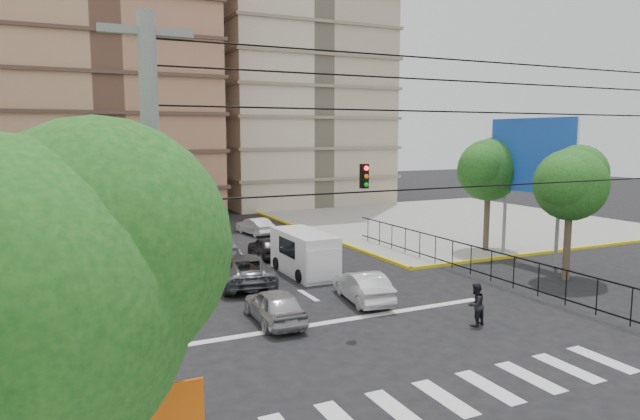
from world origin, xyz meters
TOP-DOWN VIEW (x-y plane):
  - ground at (0.00, 0.00)m, footprint 160.00×160.00m
  - sidewalk_ne at (20.00, 20.00)m, footprint 26.00×26.00m
  - crosswalk_stripes at (0.00, -6.00)m, footprint 12.00×2.40m
  - stop_line at (0.00, 1.20)m, footprint 13.00×0.40m
  - park_fence at (9.00, 4.50)m, footprint 0.10×22.50m
  - billboard at (14.45, 6.00)m, footprint 0.36×6.20m
  - tree_sw_near at (-10.90, -9.99)m, footprint 5.63×4.60m
  - tree_park_a at (13.08, 2.01)m, footprint 4.41×3.60m
  - tree_park_c at (14.09, 9.01)m, footprint 4.65×3.80m
  - tree_tudor at (-11.90, 16.01)m, footprint 5.39×4.40m
  - traffic_light_nw at (-7.80, 7.80)m, footprint 0.28×0.22m
  - traffic_light_hanging at (0.00, -2.04)m, footprint 18.00×9.12m
  - utility_pole_sw at (-9.00, -9.00)m, footprint 1.40×0.28m
  - van_right_lane at (1.50, 8.54)m, footprint 2.11×4.99m
  - van_left_lane at (-2.40, 19.34)m, footprint 2.37×4.85m
  - car_silver_front_left at (-2.75, 2.13)m, footprint 1.81×4.09m
  - car_white_front_right at (1.78, 3.11)m, footprint 2.03×4.30m
  - car_grey_mid_left at (-2.08, 8.19)m, footprint 3.30×5.78m
  - car_silver_rear_left at (-1.58, 14.39)m, footprint 2.39×5.02m
  - car_darkgrey_mid_right at (1.10, 13.59)m, footprint 1.60×3.70m
  - car_white_rear_right at (3.12, 21.41)m, footprint 1.92×3.93m
  - pedestrian_crosswalk at (4.07, -1.57)m, footprint 0.96×0.83m

SIDE VIEW (x-z plane):
  - ground at x=0.00m, z-range 0.00..0.00m
  - park_fence at x=9.00m, z-range -0.83..0.83m
  - crosswalk_stripes at x=0.00m, z-range 0.00..0.01m
  - stop_line at x=0.00m, z-range 0.00..0.01m
  - sidewalk_ne at x=20.00m, z-range 0.00..0.15m
  - car_white_rear_right at x=3.12m, z-range 0.00..1.24m
  - car_darkgrey_mid_right at x=1.10m, z-range 0.00..1.24m
  - car_white_front_right at x=1.78m, z-range 0.00..1.36m
  - car_silver_front_left at x=-2.75m, z-range 0.00..1.37m
  - car_silver_rear_left at x=-1.58m, z-range 0.00..1.41m
  - car_grey_mid_left at x=-2.08m, z-range 0.00..1.52m
  - pedestrian_crosswalk at x=4.07m, z-range 0.00..1.68m
  - van_left_lane at x=-2.40m, z-range -0.03..2.07m
  - van_right_lane at x=1.50m, z-range -0.03..2.22m
  - traffic_light_nw at x=-7.80m, z-range 0.91..5.31m
  - utility_pole_sw at x=-9.00m, z-range 0.27..9.27m
  - tree_park_a at x=13.08m, z-range 1.60..8.42m
  - tree_tudor at x=-11.90m, z-range 1.50..8.93m
  - tree_sw_near at x=-10.90m, z-range 1.48..9.06m
  - tree_park_c at x=14.09m, z-range 1.71..8.96m
  - traffic_light_hanging at x=0.00m, z-range 5.44..6.36m
  - billboard at x=14.45m, z-range 1.95..10.05m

